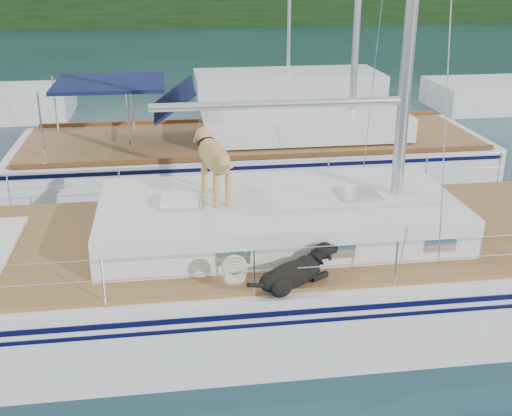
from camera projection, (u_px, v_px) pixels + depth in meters
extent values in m
plane|color=black|center=(226.00, 310.00, 9.95)|extent=(120.00, 120.00, 0.00)
cube|color=#595147|center=(171.00, 17.00, 52.32)|extent=(92.00, 1.00, 1.20)
cube|color=silver|center=(225.00, 282.00, 9.76)|extent=(12.00, 3.80, 1.40)
cube|color=olive|center=(225.00, 238.00, 9.50)|extent=(11.52, 3.50, 0.06)
cube|color=silver|center=(278.00, 216.00, 9.49)|extent=(5.20, 2.50, 0.55)
cylinder|color=silver|center=(279.00, 104.00, 8.88)|extent=(3.60, 0.12, 0.12)
cylinder|color=silver|center=(238.00, 252.00, 7.67)|extent=(10.56, 0.01, 0.01)
cylinder|color=silver|center=(214.00, 165.00, 10.89)|extent=(10.56, 0.01, 0.01)
cube|color=#1B39AA|center=(139.00, 206.00, 10.58)|extent=(0.82, 0.75, 0.05)
cube|color=silver|center=(180.00, 200.00, 9.13)|extent=(0.56, 0.48, 0.13)
torus|color=beige|center=(234.00, 267.00, 7.75)|extent=(0.40, 0.14, 0.39)
cube|color=silver|center=(253.00, 165.00, 15.43)|extent=(11.00, 3.50, 1.30)
cube|color=olive|center=(252.00, 139.00, 15.19)|extent=(10.56, 3.29, 0.06)
cube|color=silver|center=(302.00, 123.00, 15.22)|extent=(4.80, 2.30, 0.55)
cube|color=#111747|center=(110.00, 83.00, 14.26)|extent=(2.40, 2.30, 0.08)
cube|color=silver|center=(288.00, 86.00, 25.08)|extent=(7.20, 3.00, 1.10)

